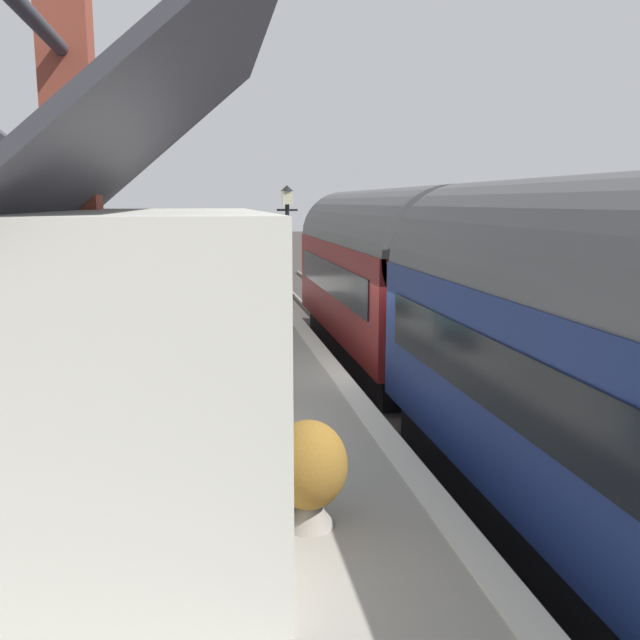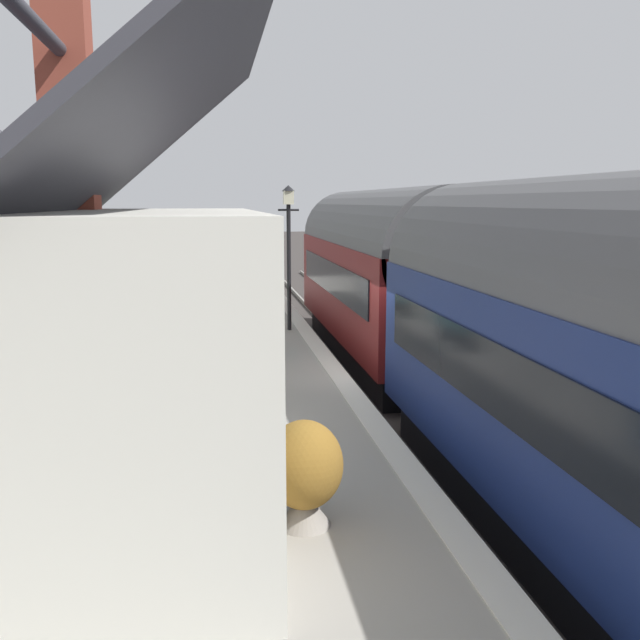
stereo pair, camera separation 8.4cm
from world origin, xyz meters
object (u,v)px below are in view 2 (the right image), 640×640
object	(u,v)px
bench_near_building	(248,331)
planter_bench_left	(304,472)
station_sign_board	(258,268)
station_building	(54,346)
planter_under_sign	(179,308)
planter_bench_right	(182,289)
train	(445,299)
planter_corner_building	(204,308)
lamp_post_platform	(289,229)
bench_mid_platform	(242,301)

from	to	relation	value
bench_near_building	planter_bench_left	distance (m)	7.55
bench_near_building	station_sign_board	size ratio (longest dim) A/B	0.90
station_building	planter_under_sign	xyz separation A→B (m)	(10.51, -0.75, -1.26)
station_building	bench_near_building	size ratio (longest dim) A/B	4.24
planter_bench_right	planter_under_sign	bearing A→B (deg)	-178.47
planter_bench_left	station_building	bearing A→B (deg)	68.21
train	planter_corner_building	xyz separation A→B (m)	(4.75, 4.51, -0.80)
lamp_post_platform	station_building	bearing A→B (deg)	159.20
train	bench_mid_platform	size ratio (longest dim) A/B	13.58
train	bench_near_building	distance (m)	4.08
station_building	bench_near_building	world-z (taller)	station_building
station_building	planter_bench_right	world-z (taller)	station_building
bench_mid_platform	planter_bench_left	bearing A→B (deg)	-179.85
station_building	planter_bench_left	size ratio (longest dim) A/B	5.69
train	planter_corner_building	world-z (taller)	train
station_building	planter_under_sign	distance (m)	10.61
bench_near_building	planter_bench_left	bearing A→B (deg)	-179.05
planter_bench_right	station_sign_board	size ratio (longest dim) A/B	0.46
planter_bench_left	planter_bench_right	xyz separation A→B (m)	(15.96, 1.80, -0.24)
train	planter_bench_left	world-z (taller)	train
train	planter_under_sign	distance (m)	7.70
station_building	bench_mid_platform	bearing A→B (deg)	-12.47
planter_bench_left	station_sign_board	bearing A→B (deg)	-2.24
bench_near_building	bench_mid_platform	size ratio (longest dim) A/B	0.99
bench_near_building	bench_mid_platform	bearing A→B (deg)	-1.27
planter_bench_right	station_sign_board	xyz separation A→B (m)	(-2.24, -2.33, 0.88)
bench_near_building	station_sign_board	xyz separation A→B (m)	(6.17, -0.66, 0.71)
planter_bench_left	planter_under_sign	bearing A→B (deg)	8.32
planter_bench_right	planter_bench_left	bearing A→B (deg)	-173.57
bench_mid_platform	planter_bench_right	bearing A→B (deg)	23.06
planter_corner_building	planter_bench_right	distance (m)	5.42
planter_bench_right	bench_near_building	bearing A→B (deg)	-168.74
bench_near_building	station_sign_board	bearing A→B (deg)	-6.11
planter_bench_left	planter_bench_right	bearing A→B (deg)	6.43
bench_mid_platform	lamp_post_platform	world-z (taller)	lamp_post_platform
planter_bench_left	lamp_post_platform	world-z (taller)	lamp_post_platform
train	station_sign_board	world-z (taller)	train
station_building	lamp_post_platform	bearing A→B (deg)	-20.80
bench_near_building	lamp_post_platform	distance (m)	3.40
bench_near_building	planter_bench_right	bearing A→B (deg)	11.26
train	station_sign_board	size ratio (longest dim) A/B	12.28
planter_bench_right	station_sign_board	distance (m)	3.35
planter_corner_building	planter_bench_left	bearing A→B (deg)	-174.45
bench_near_building	planter_under_sign	distance (m)	4.23
station_building	bench_mid_platform	world-z (taller)	station_building
planter_bench_left	bench_near_building	bearing A→B (deg)	0.95
train	bench_mid_platform	world-z (taller)	train
train	station_building	size ratio (longest dim) A/B	3.23
station_building	bench_mid_platform	xyz separation A→B (m)	(10.84, -2.40, -1.19)
bench_near_building	planter_corner_building	distance (m)	3.18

